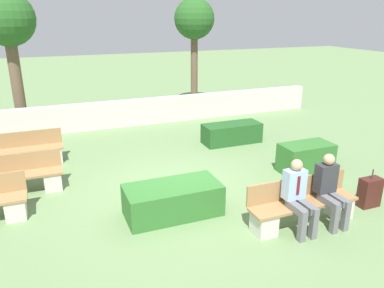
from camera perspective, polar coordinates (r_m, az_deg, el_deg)
ground_plane at (r=8.22m, az=-2.00°, el=-7.44°), size 60.00×60.00×0.00m
perimeter_wall at (r=13.09m, az=-10.29°, el=4.61°), size 14.57×0.30×0.90m
bench_front at (r=7.25m, az=16.44°, el=-9.16°), size 2.13×0.49×0.85m
bench_left_side at (r=8.87m, az=-24.35°, el=-4.92°), size 1.65×0.48×0.85m
bench_right_side at (r=10.45m, az=-24.91°, el=-1.32°), size 2.16×0.49×0.85m
person_seated_man at (r=6.84m, az=15.86°, el=-7.24°), size 0.38×0.64×1.32m
person_seated_woman at (r=7.26m, az=20.26°, el=-6.12°), size 0.38×0.64×1.33m
hedge_block_near_left at (r=11.30m, az=6.07°, el=1.65°), size 1.74×0.71×0.59m
hedge_block_mid_right at (r=9.57m, az=16.94°, el=-2.03°), size 1.28×0.69×0.71m
hedge_block_far_left at (r=7.29m, az=-2.94°, el=-8.49°), size 1.82×0.89×0.61m
suitcase at (r=8.36m, az=25.43°, el=-6.66°), size 0.44×0.24×0.80m
tree_leftmost at (r=13.68m, az=-26.28°, el=16.13°), size 1.73×1.73×4.41m
tree_center_left at (r=15.33m, az=0.35°, el=18.14°), size 1.57×1.57×4.29m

